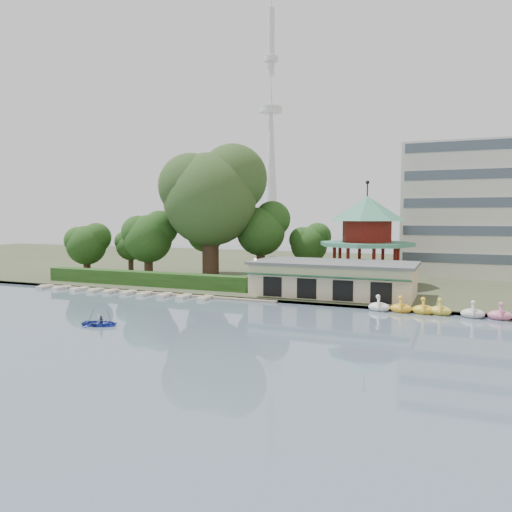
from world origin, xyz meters
The scene contains 14 objects.
ground_plane centered at (0.00, 0.00, 0.00)m, with size 220.00×220.00×0.00m, color slate.
shore centered at (0.00, 52.00, 0.20)m, with size 220.00×70.00×0.40m, color #424930.
embankment centered at (0.00, 17.30, 0.15)m, with size 220.00×0.60×0.30m, color gray.
dock centered at (-12.00, 17.20, 0.12)m, with size 34.00×1.60×0.24m, color gray.
boathouse centered at (10.00, 21.97, 2.37)m, with size 18.60×9.39×3.90m.
pavilion centered at (12.00, 32.00, 7.48)m, with size 12.40×12.40×13.50m.
broadcast_tower centered at (-42.00, 140.00, 33.98)m, with size 8.00×8.00×96.00m.
hedge centered at (-15.00, 20.50, 1.30)m, with size 30.00×2.00×1.80m, color #234A19.
lamp_post centered at (1.50, 19.00, 3.34)m, with size 0.36×0.36×4.28m.
big_tree centered at (-8.82, 28.21, 12.75)m, with size 14.25×13.28×19.19m.
small_trees centered at (-13.49, 30.76, 6.64)m, with size 39.24×16.51×11.26m.
swan_boats centered at (24.57, 16.58, 0.40)m, with size 18.26×2.12×1.92m.
moored_rowboats centered at (-15.30, 15.78, 0.18)m, with size 24.93×2.67×0.36m.
rowboat_with_passengers centered at (-5.52, 0.37, 0.46)m, with size 5.02×4.10×2.01m.
Camera 1 is at (23.36, -34.18, 9.64)m, focal length 35.00 mm.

